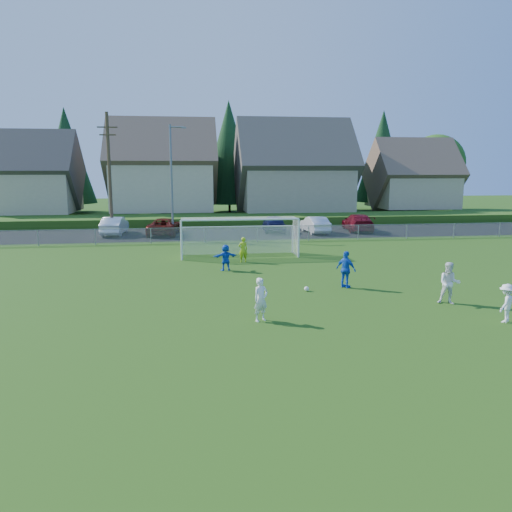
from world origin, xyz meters
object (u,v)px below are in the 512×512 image
(player_white_a, at_px, (261,300))
(soccer_ball, at_px, (307,289))
(car_c, at_px, (165,226))
(car_g, at_px, (358,223))
(car_f, at_px, (315,225))
(player_white_b, at_px, (449,283))
(player_blue_b, at_px, (226,257))
(soccer_goal, at_px, (239,231))
(player_white_c, at_px, (506,303))
(car_b, at_px, (115,226))
(goalkeeper, at_px, (243,250))
(car_e, at_px, (274,224))
(player_blue_a, at_px, (346,269))

(player_white_a, bearing_deg, soccer_ball, 29.20)
(car_c, distance_m, car_g, 17.02)
(car_f, bearing_deg, soccer_ball, 70.80)
(soccer_ball, relative_size, car_f, 0.05)
(player_white_b, relative_size, player_blue_b, 1.22)
(soccer_goal, bearing_deg, player_white_a, -92.52)
(soccer_ball, xyz_separation_m, car_g, (9.68, 21.01, 0.65))
(player_white_a, relative_size, car_c, 0.32)
(player_white_c, bearing_deg, car_g, -136.81)
(car_b, bearing_deg, player_white_c, 126.28)
(player_white_c, xyz_separation_m, car_b, (-17.66, 26.83, 0.05))
(soccer_goal, bearing_deg, player_blue_b, -105.10)
(car_b, bearing_deg, player_blue_b, 119.93)
(player_white_b, bearing_deg, goalkeeper, 150.27)
(player_white_a, height_order, player_blue_b, player_white_a)
(player_white_a, distance_m, car_e, 25.87)
(player_white_c, xyz_separation_m, car_g, (3.55, 26.54, 0.04))
(car_b, xyz_separation_m, soccer_goal, (9.41, -11.59, 0.86))
(player_blue_b, relative_size, car_c, 0.28)
(soccer_ball, relative_size, car_e, 0.05)
(player_blue_b, relative_size, car_e, 0.33)
(car_f, bearing_deg, player_white_c, 87.43)
(player_blue_b, distance_m, car_e, 16.91)
(car_e, distance_m, car_f, 3.58)
(car_b, relative_size, car_c, 0.91)
(car_b, distance_m, car_f, 17.11)
(car_g, bearing_deg, car_b, 6.05)
(player_white_b, distance_m, player_white_c, 2.74)
(player_white_a, distance_m, player_white_b, 8.17)
(soccer_ball, xyz_separation_m, player_blue_b, (-3.33, 5.22, 0.61))
(car_e, distance_m, car_g, 7.57)
(player_white_a, height_order, player_blue_a, player_blue_a)
(goalkeeper, bearing_deg, car_c, -72.42)
(player_white_a, distance_m, car_g, 28.08)
(car_g, bearing_deg, player_white_a, 70.60)
(player_white_a, distance_m, car_b, 26.96)
(soccer_ball, bearing_deg, car_c, 109.49)
(car_b, bearing_deg, player_white_a, 111.97)
(player_blue_a, bearing_deg, car_c, -15.27)
(car_b, xyz_separation_m, car_g, (21.21, -0.29, -0.00))
(player_blue_a, relative_size, car_g, 0.33)
(player_blue_b, xyz_separation_m, car_f, (8.89, 15.03, -0.01))
(car_f, bearing_deg, player_white_b, 85.60)
(player_white_a, xyz_separation_m, car_e, (4.85, 25.41, -0.06))
(soccer_ball, distance_m, car_g, 23.14)
(player_white_a, distance_m, car_f, 25.80)
(car_e, bearing_deg, player_white_b, 101.20)
(car_e, relative_size, car_f, 1.02)
(player_white_b, distance_m, player_blue_b, 11.89)
(player_white_a, bearing_deg, car_e, 51.55)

